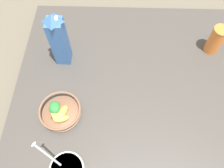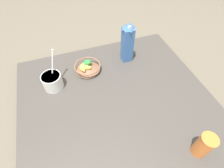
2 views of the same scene
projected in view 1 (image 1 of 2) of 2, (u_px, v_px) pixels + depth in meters
ground_plane at (137, 99)px, 1.06m from camera, size 6.00×6.00×0.00m
countertop at (137, 97)px, 1.04m from camera, size 1.16×1.16×0.04m
fruit_bowl at (60, 112)px, 0.94m from camera, size 0.18×0.18×0.07m
milk_carton at (59, 39)px, 0.99m from camera, size 0.07×0.07×0.30m
drinking_cup at (216, 40)px, 1.08m from camera, size 0.08×0.08×0.15m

